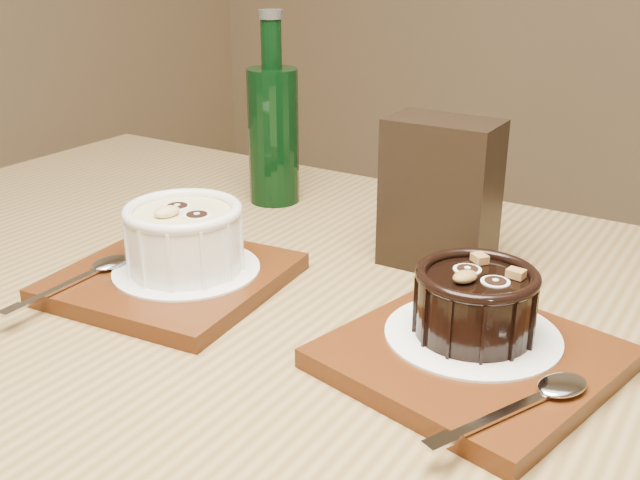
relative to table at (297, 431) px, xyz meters
The scene contains 11 objects.
table is the anchor object (origin of this frame).
tray_left 0.17m from the table, behind, with size 0.18×0.18×0.01m, color #53260D.
doily_left 0.17m from the table, behind, with size 0.13×0.13×0.00m, color white.
ramekin_white 0.19m from the table, behind, with size 0.10×0.10×0.06m.
spoon_left 0.23m from the table, 166.04° to the right, with size 0.03×0.13×0.01m, color silver, non-canonical shape.
tray_right 0.17m from the table, 13.39° to the left, with size 0.18×0.18×0.01m, color #53260D.
doily_right 0.17m from the table, 21.59° to the left, with size 0.13×0.13×0.00m, color white.
ramekin_dark 0.19m from the table, 21.59° to the left, with size 0.09×0.09×0.05m.
spoon_right 0.22m from the table, ahead, with size 0.03×0.13×0.01m, color silver, non-canonical shape.
condiment_stand 0.25m from the table, 80.59° to the left, with size 0.10×0.06×0.14m, color black.
green_bottle 0.37m from the table, 129.90° to the left, with size 0.06×0.06×0.22m.
Camera 1 is at (0.42, -0.34, 1.04)m, focal length 42.00 mm.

